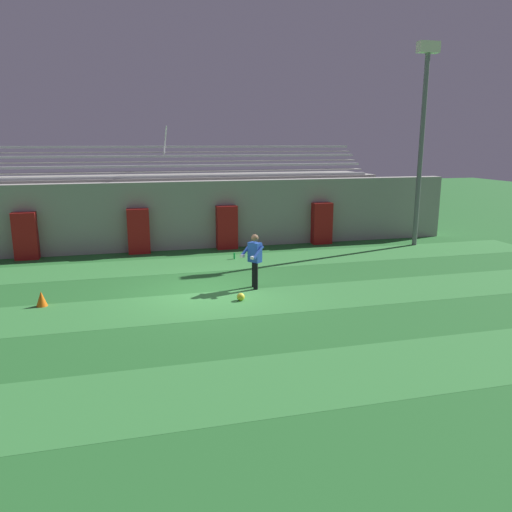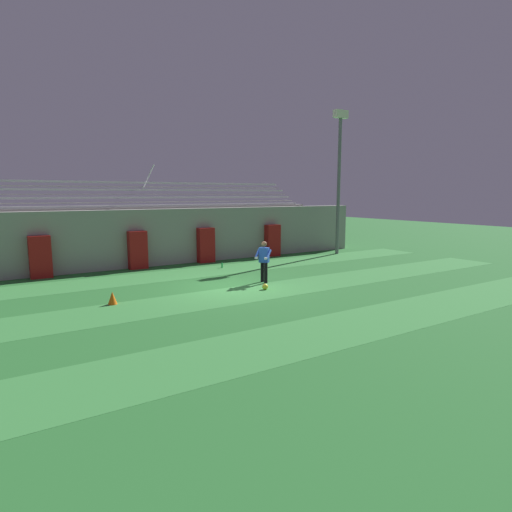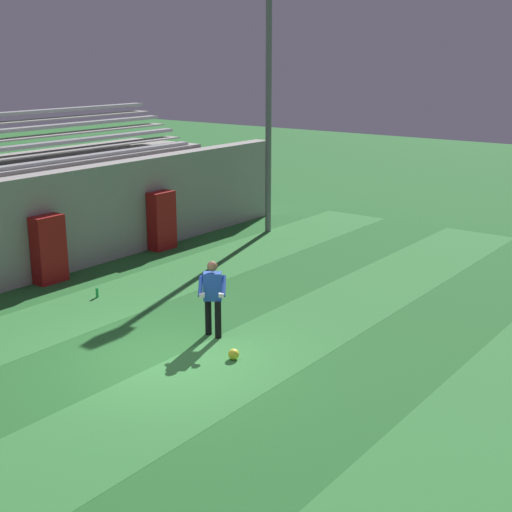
% 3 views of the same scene
% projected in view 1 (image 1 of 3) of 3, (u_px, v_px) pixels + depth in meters
% --- Properties ---
extents(ground_plane, '(80.00, 80.00, 0.00)m').
position_uv_depth(ground_plane, '(207.00, 292.00, 14.88)').
color(ground_plane, '#286B2D').
extents(turf_stripe_near, '(28.00, 2.39, 0.01)m').
position_uv_depth(turf_stripe_near, '(259.00, 384.00, 9.21)').
color(turf_stripe_near, '#38843D').
rests_on(turf_stripe_near, ground).
extents(turf_stripe_mid, '(28.00, 2.39, 0.01)m').
position_uv_depth(turf_stripe_mid, '(214.00, 304.00, 13.72)').
color(turf_stripe_mid, '#38843D').
rests_on(turf_stripe_mid, ground).
extents(turf_stripe_far, '(28.00, 2.39, 0.01)m').
position_uv_depth(turf_stripe_far, '(192.00, 264.00, 18.23)').
color(turf_stripe_far, '#38843D').
rests_on(turf_stripe_far, ground).
extents(back_wall, '(24.00, 0.60, 2.80)m').
position_uv_depth(back_wall, '(182.00, 215.00, 20.69)').
color(back_wall, '#999691').
rests_on(back_wall, ground).
extents(padding_pillar_gate_left, '(0.86, 0.44, 1.80)m').
position_uv_depth(padding_pillar_gate_left, '(138.00, 231.00, 19.85)').
color(padding_pillar_gate_left, maroon).
rests_on(padding_pillar_gate_left, ground).
extents(padding_pillar_gate_right, '(0.86, 0.44, 1.80)m').
position_uv_depth(padding_pillar_gate_right, '(227.00, 227.00, 20.73)').
color(padding_pillar_gate_right, maroon).
rests_on(padding_pillar_gate_right, ground).
extents(padding_pillar_far_left, '(0.86, 0.44, 1.80)m').
position_uv_depth(padding_pillar_far_left, '(25.00, 236.00, 18.83)').
color(padding_pillar_far_left, maroon).
rests_on(padding_pillar_far_left, ground).
extents(padding_pillar_far_right, '(0.86, 0.44, 1.80)m').
position_uv_depth(padding_pillar_far_right, '(322.00, 223.00, 21.76)').
color(padding_pillar_far_right, maroon).
rests_on(padding_pillar_far_right, ground).
extents(bleacher_stand, '(18.00, 3.35, 5.03)m').
position_uv_depth(bleacher_stand, '(177.00, 207.00, 22.55)').
color(bleacher_stand, '#999691').
rests_on(bleacher_stand, ground).
extents(floodlight_pole, '(0.90, 0.36, 8.28)m').
position_uv_depth(floodlight_pole, '(423.00, 121.00, 20.52)').
color(floodlight_pole, slate).
rests_on(floodlight_pole, ground).
extents(goalkeeper, '(0.72, 0.74, 1.67)m').
position_uv_depth(goalkeeper, '(254.00, 258.00, 15.06)').
color(goalkeeper, black).
rests_on(goalkeeper, ground).
extents(soccer_ball, '(0.22, 0.22, 0.22)m').
position_uv_depth(soccer_ball, '(241.00, 297.00, 14.04)').
color(soccer_ball, yellow).
rests_on(soccer_ball, ground).
extents(traffic_cone, '(0.30, 0.30, 0.42)m').
position_uv_depth(traffic_cone, '(41.00, 299.00, 13.54)').
color(traffic_cone, orange).
rests_on(traffic_cone, ground).
extents(water_bottle, '(0.07, 0.07, 0.24)m').
position_uv_depth(water_bottle, '(234.00, 256.00, 19.04)').
color(water_bottle, green).
rests_on(water_bottle, ground).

